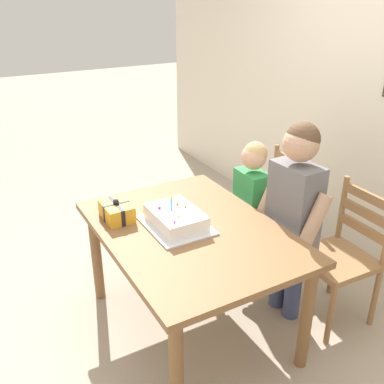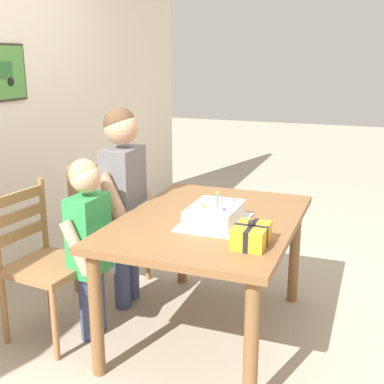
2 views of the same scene
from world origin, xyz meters
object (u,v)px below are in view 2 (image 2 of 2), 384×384
(chair_right, at_px, (106,225))
(child_older, at_px, (124,188))
(birthday_cake, at_px, (215,215))
(chair_left, at_px, (43,262))
(dining_table, at_px, (209,234))
(child_younger, at_px, (89,232))
(gift_box_red_large, at_px, (251,235))

(chair_right, relative_size, child_older, 0.69)
(birthday_cake, bearing_deg, chair_left, 106.48)
(dining_table, relative_size, chair_left, 1.47)
(chair_right, height_order, child_younger, child_younger)
(chair_right, xyz_separation_m, child_older, (-0.20, -0.27, 0.35))
(child_older, bearing_deg, dining_table, -104.43)
(chair_left, bearing_deg, birthday_cake, -73.52)
(gift_box_red_large, xyz_separation_m, child_older, (0.49, 0.97, 0.02))
(birthday_cake, xyz_separation_m, child_younger, (-0.19, 0.70, -0.12))
(birthday_cake, bearing_deg, gift_box_red_large, -133.28)
(dining_table, distance_m, birthday_cake, 0.17)
(child_older, bearing_deg, chair_right, 53.14)
(child_older, relative_size, child_younger, 1.23)
(dining_table, distance_m, child_older, 0.68)
(chair_left, bearing_deg, child_older, -26.95)
(child_younger, bearing_deg, chair_left, 109.14)
(dining_table, distance_m, gift_box_red_large, 0.49)
(gift_box_red_large, relative_size, child_younger, 0.21)
(child_older, xyz_separation_m, child_younger, (-0.43, 0.00, -0.15))
(dining_table, distance_m, chair_right, 1.00)
(chair_right, distance_m, child_older, 0.48)
(birthday_cake, height_order, child_older, child_older)
(birthday_cake, bearing_deg, chair_right, 65.58)
(gift_box_red_large, bearing_deg, chair_left, 91.38)
(child_younger, bearing_deg, chair_right, 22.84)
(dining_table, bearing_deg, chair_right, 68.10)
(dining_table, height_order, gift_box_red_large, gift_box_red_large)
(birthday_cake, distance_m, child_older, 0.74)
(chair_right, bearing_deg, gift_box_red_large, -119.30)
(dining_table, xyz_separation_m, birthday_cake, (-0.07, -0.06, 0.14))
(gift_box_red_large, relative_size, chair_right, 0.25)
(birthday_cake, height_order, chair_left, birthday_cake)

